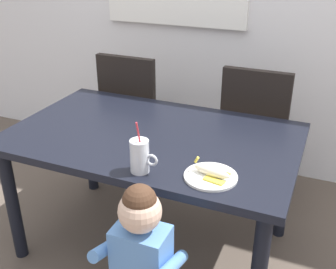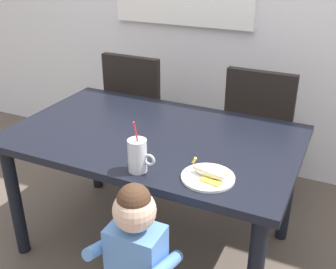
# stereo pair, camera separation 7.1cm
# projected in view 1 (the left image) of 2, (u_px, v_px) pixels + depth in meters

# --- Properties ---
(ground_plane) EXTENTS (24.00, 24.00, 0.00)m
(ground_plane) POSITION_uv_depth(u_px,v_px,m) (155.00, 243.00, 2.44)
(ground_plane) COLOR brown
(dining_table) EXTENTS (1.50, 0.93, 0.73)m
(dining_table) POSITION_uv_depth(u_px,v_px,m) (153.00, 149.00, 2.17)
(dining_table) COLOR black
(dining_table) RESTS_ON ground
(dining_chair_left) EXTENTS (0.44, 0.45, 0.96)m
(dining_chair_left) POSITION_uv_depth(u_px,v_px,m) (135.00, 110.00, 2.94)
(dining_chair_left) COLOR black
(dining_chair_left) RESTS_ON ground
(dining_chair_right) EXTENTS (0.44, 0.45, 0.96)m
(dining_chair_right) POSITION_uv_depth(u_px,v_px,m) (256.00, 127.00, 2.66)
(dining_chair_right) COLOR black
(dining_chair_right) RESTS_ON ground
(toddler_standing) EXTENTS (0.33, 0.24, 0.84)m
(toddler_standing) POSITION_uv_depth(u_px,v_px,m) (141.00, 252.00, 1.62)
(toddler_standing) COLOR #3F4760
(toddler_standing) RESTS_ON ground
(milk_cup) EXTENTS (0.13, 0.08, 0.25)m
(milk_cup) POSITION_uv_depth(u_px,v_px,m) (140.00, 158.00, 1.75)
(milk_cup) COLOR silver
(milk_cup) RESTS_ON dining_table
(snack_plate) EXTENTS (0.23, 0.23, 0.01)m
(snack_plate) POSITION_uv_depth(u_px,v_px,m) (211.00, 176.00, 1.73)
(snack_plate) COLOR white
(snack_plate) RESTS_ON dining_table
(peeled_banana) EXTENTS (0.18, 0.12, 0.07)m
(peeled_banana) POSITION_uv_depth(u_px,v_px,m) (212.00, 172.00, 1.72)
(peeled_banana) COLOR #F4EAC6
(peeled_banana) RESTS_ON snack_plate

